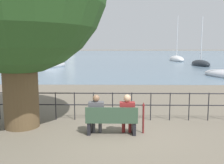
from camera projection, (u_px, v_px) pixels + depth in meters
The scene contains 11 objects.
ground_plane at pixel (112, 134), 7.86m from camera, with size 1000.00×1000.00×0.00m, color #706656.
harbor_water at pixel (117, 52), 167.06m from camera, with size 600.00×300.00×0.01m.
park_bench at pixel (112, 121), 7.75m from camera, with size 1.61×0.45×0.90m.
seated_person_left at pixel (96, 112), 7.79m from camera, with size 0.47×0.35×1.25m.
seated_person_right at pixel (127, 112), 7.77m from camera, with size 0.47×0.35×1.27m.
promenade_railing at pixel (113, 102), 9.30m from camera, with size 12.86×0.04×1.05m.
closed_umbrella at pixel (143, 116), 7.86m from camera, with size 0.09×0.09×1.01m.
sailboat_0 at pixel (200, 64), 38.87m from camera, with size 2.18×5.90×7.88m.
sailboat_1 at pixel (55, 65), 36.26m from camera, with size 3.30×5.33×8.85m.
sailboat_2 at pixel (176, 59), 53.55m from camera, with size 2.37×8.79×10.15m.
harbor_lighthouse at pixel (68, 36), 130.79m from camera, with size 6.26×6.26×20.15m.
Camera 1 is at (0.16, -7.57, 2.67)m, focal length 40.00 mm.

